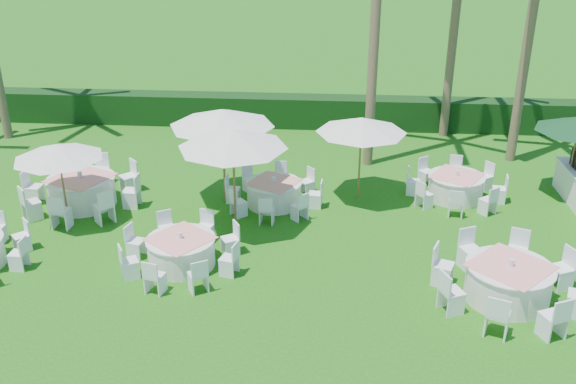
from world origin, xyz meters
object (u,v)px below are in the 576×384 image
Objects in this scene: banquet_table_e at (274,193)px; umbrella_c at (222,118)px; banquet_table_d at (82,190)px; banquet_table_b at (181,251)px; banquet_table_f at (456,186)px; umbrella_d at (362,125)px; umbrella_b at (233,138)px; banquet_table_c at (508,281)px; umbrella_a at (58,151)px.

umbrella_c is at bearing 172.02° from banquet_table_e.
umbrella_c is at bearing 8.86° from banquet_table_d.
umbrella_c is (0.43, 3.83, 2.18)m from banquet_table_b.
banquet_table_f is 3.50m from umbrella_d.
banquet_table_b is at bearing -96.45° from umbrella_c.
banquet_table_d is 1.18× the size of umbrella_b.
banquet_table_e is 1.08× the size of umbrella_d.
umbrella_d is at bearing 6.06° from umbrella_c.
umbrella_d is at bearing 44.00° from banquet_table_b.
banquet_table_c is 12.00m from banquet_table_d.
banquet_table_e is at bearing 62.13° from banquet_table_b.
banquet_table_d is 1.14× the size of umbrella_c.
umbrella_c reaches higher than banquet_table_c.
umbrella_b is at bearing 64.17° from banquet_table_b.
umbrella_a is 4.51m from umbrella_c.
banquet_table_d is at bearing -171.14° from umbrella_c.
banquet_table_c is 8.84m from umbrella_c.
banquet_table_b is 6.42m from umbrella_d.
umbrella_a is 8.39m from umbrella_d.
umbrella_d is at bearing 121.92° from banquet_table_c.
umbrella_b is (4.70, 0.06, 0.47)m from umbrella_a.
banquet_table_b is 4.10m from banquet_table_e.
umbrella_b is at bearing -147.53° from umbrella_d.
banquet_table_c is 0.96× the size of banquet_table_d.
banquet_table_f is at bearing 4.72° from umbrella_d.
banquet_table_d is at bearing -172.51° from umbrella_d.
banquet_table_f is (10.99, 1.30, -0.07)m from banquet_table_d.
banquet_table_c is at bearing -6.64° from banquet_table_b.
umbrella_a is at bearing -164.68° from umbrella_d.
banquet_table_f is at bearing 9.15° from banquet_table_e.
banquet_table_e is 3.21m from umbrella_d.
banquet_table_f is at bearing 20.84° from umbrella_b.
banquet_table_c is at bearing -38.40° from banquet_table_e.
banquet_table_f is 1.22× the size of umbrella_a.
banquet_table_c is 6.33m from umbrella_d.
banquet_table_b is 0.89× the size of banquet_table_c.
banquet_table_c is at bearing -24.34° from umbrella_b.
banquet_table_c is at bearing -58.08° from umbrella_d.
banquet_table_c is at bearing -14.51° from umbrella_a.
banquet_table_e is 0.97× the size of banquet_table_f.
banquet_table_c is at bearing -33.34° from umbrella_c.
umbrella_b reaches higher than umbrella_d.
umbrella_b reaches higher than banquet_table_b.
umbrella_d is (4.40, 4.25, 1.92)m from banquet_table_b.
banquet_table_e is at bearing 141.60° from banquet_table_c.
umbrella_a is (-0.00, -1.15, 1.66)m from banquet_table_d.
banquet_table_b is at bearing -117.87° from banquet_table_e.
banquet_table_e is at bearing -170.85° from banquet_table_f.
umbrella_b is 1.83m from umbrella_c.
banquet_table_b is 4.87m from banquet_table_d.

